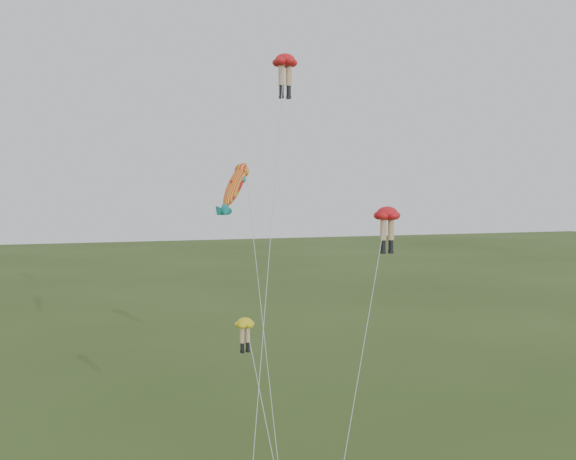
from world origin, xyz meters
name	(u,v)px	position (x,y,z in m)	size (l,w,h in m)	color
legs_kite_red_high	(285,68)	(2.97, 10.17, 21.40)	(6.01, 11.59, 22.29)	red
legs_kite_red_mid	(387,220)	(6.94, 4.11, 12.27)	(6.81, 8.07, 13.01)	red
legs_kite_yellow	(246,333)	(-1.82, 1.03, 7.24)	(1.27, 5.44, 7.92)	yellow
fish_kite	(236,186)	(-0.62, 8.20, 14.15)	(2.70, 10.06, 15.79)	gold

